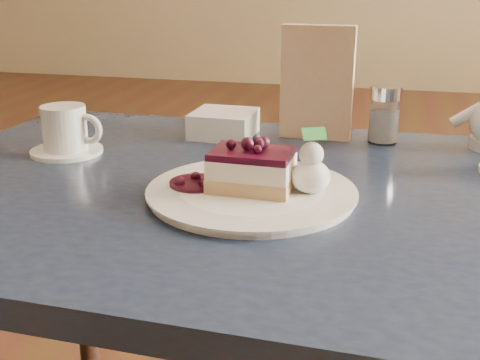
% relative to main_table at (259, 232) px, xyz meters
% --- Properties ---
extents(main_table, '(1.21, 0.83, 0.75)m').
position_rel_main_table_xyz_m(main_table, '(0.00, 0.00, 0.00)').
color(main_table, '#1D283B').
rests_on(main_table, ground).
extents(dessert_plate, '(0.30, 0.30, 0.01)m').
position_rel_main_table_xyz_m(dessert_plate, '(-0.00, -0.05, 0.08)').
color(dessert_plate, white).
rests_on(dessert_plate, main_table).
extents(cheesecake_slice, '(0.12, 0.09, 0.06)m').
position_rel_main_table_xyz_m(cheesecake_slice, '(-0.00, -0.05, 0.12)').
color(cheesecake_slice, '#E8CA81').
rests_on(cheesecake_slice, dessert_plate).
extents(whipped_cream, '(0.06, 0.06, 0.05)m').
position_rel_main_table_xyz_m(whipped_cream, '(0.08, -0.04, 0.11)').
color(whipped_cream, white).
rests_on(whipped_cream, dessert_plate).
extents(berry_sauce, '(0.08, 0.08, 0.01)m').
position_rel_main_table_xyz_m(berry_sauce, '(-0.09, -0.05, 0.09)').
color(berry_sauce, black).
rests_on(berry_sauce, dessert_plate).
extents(coffee_set, '(0.14, 0.13, 0.09)m').
position_rel_main_table_xyz_m(coffee_set, '(-0.38, 0.09, 0.12)').
color(coffee_set, white).
rests_on(coffee_set, main_table).
extents(menu_card, '(0.14, 0.03, 0.22)m').
position_rel_main_table_xyz_m(menu_card, '(0.05, 0.30, 0.19)').
color(menu_card, beige).
rests_on(menu_card, main_table).
extents(sugar_shaker, '(0.06, 0.06, 0.11)m').
position_rel_main_table_xyz_m(sugar_shaker, '(0.18, 0.30, 0.13)').
color(sugar_shaker, white).
rests_on(sugar_shaker, main_table).
extents(napkin_stack, '(0.12, 0.12, 0.05)m').
position_rel_main_table_xyz_m(napkin_stack, '(-0.13, 0.27, 0.10)').
color(napkin_stack, white).
rests_on(napkin_stack, main_table).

